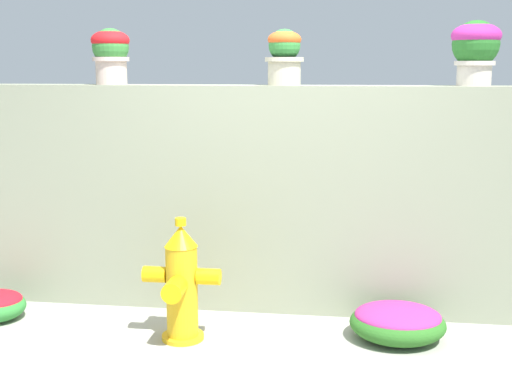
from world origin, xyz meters
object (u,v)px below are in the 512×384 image
(potted_plant_1, at_px, (111,51))
(potted_plant_2, at_px, (284,54))
(potted_plant_3, at_px, (476,46))
(flower_bush_right, at_px, (398,321))
(fire_hydrant, at_px, (181,285))

(potted_plant_1, relative_size, potted_plant_2, 1.04)
(potted_plant_3, distance_m, flower_bush_right, 1.94)
(potted_plant_2, relative_size, potted_plant_3, 0.88)
(potted_plant_1, relative_size, potted_plant_3, 0.92)
(potted_plant_1, distance_m, fire_hydrant, 1.81)
(potted_plant_3, bearing_deg, potted_plant_2, -177.89)
(potted_plant_3, distance_m, fire_hydrant, 2.57)
(potted_plant_1, height_order, flower_bush_right, potted_plant_1)
(potted_plant_2, height_order, flower_bush_right, potted_plant_2)
(fire_hydrant, bearing_deg, flower_bush_right, 8.21)
(potted_plant_3, relative_size, fire_hydrant, 0.53)
(potted_plant_2, xyz_separation_m, flower_bush_right, (0.82, -0.49, -1.75))
(potted_plant_1, height_order, fire_hydrant, potted_plant_1)
(potted_plant_1, bearing_deg, potted_plant_2, -0.69)
(potted_plant_1, xyz_separation_m, potted_plant_2, (1.28, -0.02, -0.02))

